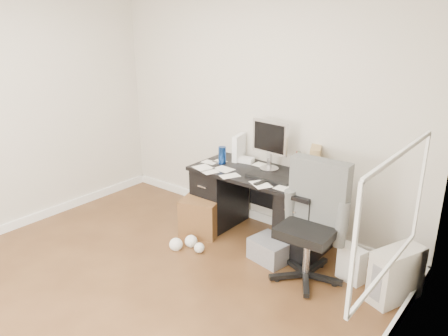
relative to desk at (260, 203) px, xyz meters
The scene contains 18 objects.
ground 1.73m from the desk, 100.29° to the right, with size 4.00×4.00×0.00m, color #432915.
room_shell 2.07m from the desk, 99.37° to the right, with size 4.02×4.02×2.71m.
desk is the anchor object (origin of this frame).
loose_papers 0.41m from the desk, 165.47° to the right, with size 1.10×0.60×0.00m, color white, non-canonical shape.
lcd_monitor 0.64m from the desk, 82.35° to the left, with size 0.43×0.25×0.54m, color #B9B9BE, non-canonical shape.
keyboard 0.42m from the desk, 29.24° to the right, with size 0.50×0.17×0.03m, color black.
computer_mouse 0.61m from the desk, ahead, with size 0.06×0.06×0.06m, color #B9B9BE.
travel_mug 0.67m from the desk, behind, with size 0.09×0.09×0.19m, color navy.
white_binder 0.69m from the desk, 154.70° to the left, with size 0.12×0.26×0.30m, color white.
magazine_file 0.75m from the desk, 27.16° to the left, with size 0.13×0.27×0.31m, color olive.
pen_cup 0.60m from the desk, 36.35° to the left, with size 0.10×0.10×0.24m, color #513217, non-canonical shape.
yellow_book 0.79m from the desk, 10.42° to the right, with size 0.17×0.21×0.04m, color yellow.
paper_remote 0.49m from the desk, 55.48° to the right, with size 0.22×0.18×0.02m, color white, non-canonical shape.
office_chair 0.91m from the desk, 26.87° to the right, with size 0.63×0.63×1.11m, color #4D4F4D, non-canonical shape.
pc_tower 1.57m from the desk, ahead, with size 0.21×0.48×0.48m, color #B5B1A4.
shopping_bag 1.18m from the desk, ahead, with size 0.25×0.18×0.34m, color white.
wicker_basket 0.67m from the desk, 151.82° to the right, with size 0.41×0.41×0.41m, color #483315.
desk_printer 0.57m from the desk, 42.08° to the right, with size 0.38×0.31×0.22m, color slate.
Camera 1 is at (2.69, -1.96, 2.31)m, focal length 35.00 mm.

